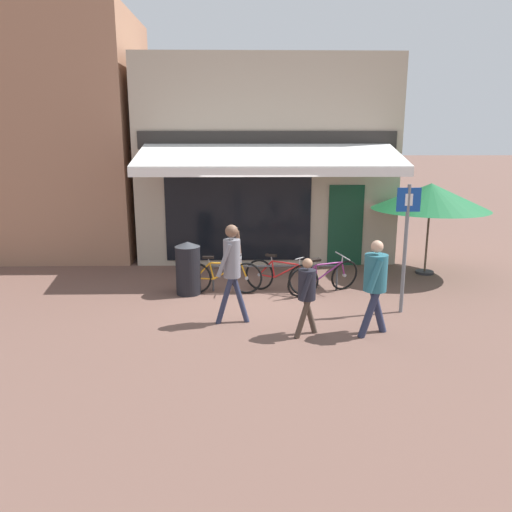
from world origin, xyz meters
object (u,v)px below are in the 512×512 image
(parking_sign, at_px, (406,236))
(cafe_parasol, at_px, (431,197))
(bicycle_red, at_px, (281,276))
(pedestrian_adult, at_px, (232,262))
(pedestrian_child, at_px, (307,289))
(litter_bin, at_px, (188,268))
(pedestrian_second_adult, at_px, (375,278))
(bicycle_purple, at_px, (324,277))
(bicycle_orange, at_px, (221,277))

(parking_sign, bearing_deg, cafe_parasol, 62.52)
(bicycle_red, xyz_separation_m, parking_sign, (2.23, -1.31, 1.14))
(pedestrian_adult, relative_size, pedestrian_child, 1.33)
(bicycle_red, xyz_separation_m, pedestrian_child, (0.26, -2.43, 0.46))
(pedestrian_adult, distance_m, pedestrian_child, 1.45)
(bicycle_red, height_order, pedestrian_adult, pedestrian_adult)
(pedestrian_adult, relative_size, litter_bin, 1.59)
(pedestrian_adult, height_order, pedestrian_second_adult, pedestrian_adult)
(pedestrian_second_adult, distance_m, parking_sign, 1.47)
(bicycle_purple, xyz_separation_m, pedestrian_child, (-0.64, -2.29, 0.45))
(pedestrian_child, height_order, parking_sign, parking_sign)
(litter_bin, bearing_deg, pedestrian_second_adult, -34.65)
(bicycle_orange, xyz_separation_m, litter_bin, (-0.70, -0.01, 0.21))
(bicycle_red, bearing_deg, pedestrian_child, -57.26)
(bicycle_red, height_order, parking_sign, parking_sign)
(pedestrian_child, relative_size, litter_bin, 1.19)
(pedestrian_child, bearing_deg, litter_bin, 122.55)
(bicycle_purple, distance_m, pedestrian_second_adult, 2.41)
(pedestrian_second_adult, distance_m, litter_bin, 4.14)
(bicycle_orange, bearing_deg, pedestrian_child, -56.05)
(pedestrian_adult, height_order, pedestrian_child, pedestrian_adult)
(bicycle_red, xyz_separation_m, bicycle_purple, (0.90, -0.14, 0.01))
(pedestrian_adult, bearing_deg, litter_bin, 131.36)
(parking_sign, bearing_deg, bicycle_orange, 160.35)
(bicycle_purple, height_order, litter_bin, litter_bin)
(bicycle_purple, distance_m, litter_bin, 2.90)
(bicycle_purple, xyz_separation_m, pedestrian_second_adult, (0.50, -2.27, 0.63))
(bicycle_purple, relative_size, parking_sign, 0.68)
(bicycle_red, distance_m, cafe_parasol, 4.23)
(litter_bin, bearing_deg, bicycle_red, 1.99)
(bicycle_orange, xyz_separation_m, pedestrian_child, (1.55, -2.37, 0.46))
(litter_bin, bearing_deg, cafe_parasol, 15.03)
(bicycle_red, relative_size, cafe_parasol, 0.57)
(bicycle_red, bearing_deg, bicycle_orange, -150.89)
(bicycle_red, xyz_separation_m, pedestrian_adult, (-1.00, -1.80, 0.78))
(bicycle_orange, xyz_separation_m, bicycle_purple, (2.20, -0.09, 0.00))
(pedestrian_adult, height_order, litter_bin, pedestrian_adult)
(pedestrian_adult, xyz_separation_m, cafe_parasol, (4.67, 3.25, 0.76))
(pedestrian_adult, distance_m, parking_sign, 3.29)
(bicycle_orange, xyz_separation_m, cafe_parasol, (4.96, 1.51, 1.53))
(bicycle_purple, height_order, parking_sign, parking_sign)
(pedestrian_second_adult, bearing_deg, bicycle_red, 116.01)
(pedestrian_second_adult, xyz_separation_m, cafe_parasol, (2.27, 3.86, 0.91))
(pedestrian_child, xyz_separation_m, pedestrian_second_adult, (1.14, 0.02, 0.17))
(bicycle_red, bearing_deg, pedestrian_adult, -92.45)
(bicycle_orange, distance_m, parking_sign, 3.91)
(bicycle_orange, height_order, pedestrian_second_adult, pedestrian_second_adult)
(bicycle_orange, relative_size, pedestrian_second_adult, 1.07)
(bicycle_orange, bearing_deg, litter_bin, -178.16)
(litter_bin, bearing_deg, pedestrian_adult, -60.44)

